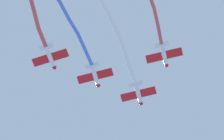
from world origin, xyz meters
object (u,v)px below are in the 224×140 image
at_px(airplane_left_wing, 95,75).
at_px(airplane_right_wing, 164,55).
at_px(airplane_slot, 50,57).
at_px(airplane_lead, 138,94).

distance_m(airplane_left_wing, airplane_right_wing, 12.99).
xyz_separation_m(airplane_left_wing, airplane_slot, (5.21, 7.01, -0.30)).
relative_size(airplane_right_wing, airplane_slot, 1.00).
height_order(airplane_left_wing, airplane_right_wing, airplane_right_wing).
bearing_deg(airplane_lead, airplane_right_wing, -134.24).
bearing_deg(airplane_left_wing, airplane_slot, 130.03).
distance_m(airplane_lead, airplane_right_wing, 8.74).
height_order(airplane_left_wing, airplane_slot, airplane_left_wing).
relative_size(airplane_left_wing, airplane_slot, 1.00).
bearing_deg(airplane_slot, airplane_lead, -47.27).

